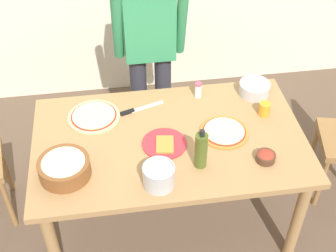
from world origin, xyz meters
name	(u,v)px	position (x,y,z in m)	size (l,w,h in m)	color
ground	(169,217)	(0.00, 0.00, 0.00)	(8.00, 8.00, 0.00)	brown
dining_table	(169,149)	(0.00, 0.00, 0.67)	(1.60, 0.96, 0.76)	#A37A4C
person_cook	(150,44)	(-0.02, 0.76, 0.94)	(0.49, 0.25, 1.62)	#2D2D38
pizza_raw_on_board	(94,116)	(-0.43, 0.25, 0.77)	(0.32, 0.32, 0.02)	beige
pizza_cooked_on_tray	(224,132)	(0.33, -0.01, 0.77)	(0.29, 0.29, 0.02)	#C67A33
plate_with_slice	(164,144)	(-0.04, -0.05, 0.77)	(0.26, 0.26, 0.02)	red
popcorn_bowl	(64,167)	(-0.60, -0.20, 0.82)	(0.28, 0.28, 0.11)	brown
mixing_bowl_steel	(254,88)	(0.61, 0.34, 0.80)	(0.20, 0.20, 0.08)	#B7B7BC
small_sauce_bowl	(266,156)	(0.50, -0.26, 0.79)	(0.11, 0.11, 0.06)	#4C2D1E
olive_oil_bottle	(201,150)	(0.14, -0.24, 0.87)	(0.07, 0.07, 0.26)	#47561E
steel_pot	(159,176)	(-0.11, -0.34, 0.83)	(0.17, 0.17, 0.13)	#B7B7BC
cup_orange	(264,109)	(0.61, 0.13, 0.80)	(0.07, 0.07, 0.09)	orange
salt_shaker	(198,90)	(0.24, 0.36, 0.81)	(0.04, 0.04, 0.11)	white
chef_knife	(137,110)	(-0.16, 0.28, 0.77)	(0.28, 0.11, 0.02)	silver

